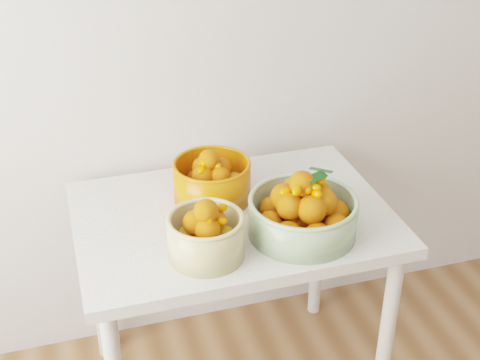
# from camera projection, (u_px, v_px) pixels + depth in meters

# --- Properties ---
(table) EXTENTS (1.00, 0.70, 0.75)m
(table) POSITION_uv_depth(u_px,v_px,m) (233.00, 238.00, 2.18)
(table) COLOR silver
(table) RESTS_ON ground
(bowl_cream) EXTENTS (0.29, 0.29, 0.19)m
(bowl_cream) POSITION_uv_depth(u_px,v_px,m) (206.00, 235.00, 1.90)
(bowl_cream) COLOR tan
(bowl_cream) RESTS_ON table
(bowl_green) EXTENTS (0.35, 0.35, 0.21)m
(bowl_green) POSITION_uv_depth(u_px,v_px,m) (303.00, 212.00, 2.00)
(bowl_green) COLOR #8CAD80
(bowl_green) RESTS_ON table
(bowl_orange) EXTENTS (0.26, 0.26, 0.18)m
(bowl_orange) POSITION_uv_depth(u_px,v_px,m) (212.00, 180.00, 2.17)
(bowl_orange) COLOR #CA5207
(bowl_orange) RESTS_ON table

